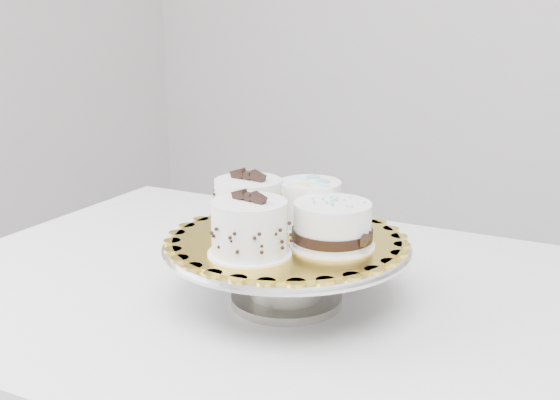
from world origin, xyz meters
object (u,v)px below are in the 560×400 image
Objects in this scene: table at (302,342)px; cake_swirl at (249,229)px; cake_board at (287,239)px; cake_stand at (287,261)px; cake_ribbon at (333,226)px; cake_dots at (310,203)px; cake_banded at (248,205)px.

cake_swirl reaches higher than table.
cake_swirl reaches higher than cake_board.
cake_ribbon reaches higher than cake_stand.
cake_banded is at bearing -140.51° from cake_dots.
cake_stand is 0.11m from cake_swirl.
table is 0.22m from cake_banded.
table is 0.18m from cake_board.
cake_stand is 0.03m from cake_board.
cake_banded reaches higher than cake_swirl.
cake_banded is at bearing 173.26° from cake_stand.
cake_swirl is 1.01× the size of cake_banded.
cake_swirl reaches higher than cake_stand.
cake_ribbon is (0.14, -0.00, -0.00)m from cake_banded.
cake_banded is at bearing 173.26° from cake_board.
cake_ribbon is at bearing -36.18° from cake_dots.
cake_ribbon is at bearing 54.59° from cake_swirl.
cake_dots is at bearing 126.81° from cake_ribbon.
cake_dots is at bearing 93.38° from cake_stand.
cake_dots is (-0.00, 0.06, 0.04)m from cake_board.
cake_dots is (-0.00, 0.15, 0.00)m from cake_swirl.
cake_ribbon reaches higher than cake_board.
cake_swirl is (-0.00, -0.08, 0.07)m from cake_stand.
cake_swirl is at bearing -88.22° from cake_dots.
cake_dots reaches higher than table.
cake_swirl is 0.11m from cake_ribbon.
cake_banded is (-0.07, -0.03, 0.21)m from table.
cake_swirl is 0.97× the size of cake_dots.
table is 11.80× the size of cake_banded.
cake_banded is at bearing -161.96° from table.
cake_banded is 0.14m from cake_ribbon.
cake_board is (-0.00, 0.00, 0.03)m from cake_stand.
cake_stand is at bearing 170.91° from cake_ribbon.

